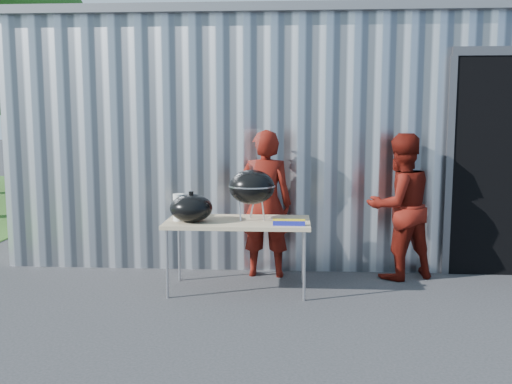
# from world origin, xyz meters

# --- Properties ---
(ground) EXTENTS (80.00, 80.00, 0.00)m
(ground) POSITION_xyz_m (0.00, 0.00, 0.00)
(ground) COLOR #2C2C2F
(building) EXTENTS (8.20, 6.20, 3.10)m
(building) POSITION_xyz_m (0.92, 4.59, 1.54)
(building) COLOR silver
(building) RESTS_ON ground
(tree_far) EXTENTS (3.52, 3.52, 5.84)m
(tree_far) POSITION_xyz_m (-6.50, 9.00, 3.80)
(tree_far) COLOR #442D19
(tree_far) RESTS_ON ground
(folding_table) EXTENTS (1.50, 0.75, 0.75)m
(folding_table) POSITION_xyz_m (-0.30, 0.91, 0.71)
(folding_table) COLOR tan
(folding_table) RESTS_ON ground
(kettle_grill) EXTENTS (0.49, 0.49, 0.95)m
(kettle_grill) POSITION_xyz_m (-0.15, 0.95, 1.16)
(kettle_grill) COLOR black
(kettle_grill) RESTS_ON folding_table
(grill_lid) EXTENTS (0.44, 0.44, 0.32)m
(grill_lid) POSITION_xyz_m (-0.77, 0.81, 0.89)
(grill_lid) COLOR black
(grill_lid) RESTS_ON folding_table
(paper_towels) EXTENTS (0.12, 0.12, 0.28)m
(paper_towels) POSITION_xyz_m (-0.91, 0.86, 0.89)
(paper_towels) COLOR white
(paper_towels) RESTS_ON folding_table
(white_tub) EXTENTS (0.20, 0.15, 0.10)m
(white_tub) POSITION_xyz_m (-0.85, 1.13, 0.80)
(white_tub) COLOR white
(white_tub) RESTS_ON folding_table
(foil_box) EXTENTS (0.32, 0.05, 0.06)m
(foil_box) POSITION_xyz_m (0.24, 0.66, 0.78)
(foil_box) COLOR #181E9C
(foil_box) RESTS_ON folding_table
(person_cook) EXTENTS (0.62, 0.42, 1.68)m
(person_cook) POSITION_xyz_m (-0.04, 1.48, 0.84)
(person_cook) COLOR #59110A
(person_cook) RESTS_ON ground
(person_bystander) EXTENTS (0.98, 0.88, 1.64)m
(person_bystander) POSITION_xyz_m (1.48, 1.49, 0.82)
(person_bystander) COLOR #59110A
(person_bystander) RESTS_ON ground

